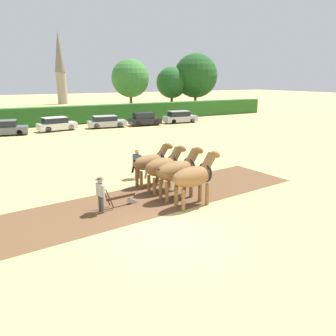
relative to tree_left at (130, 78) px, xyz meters
The scene contains 19 objects.
ground_plane 41.77m from the tree_left, 110.63° to the right, with size 240.00×240.00×0.00m, color tan.
plowed_furrow_strip 38.90m from the tree_left, 113.76° to the right, with size 20.38×4.11×0.01m, color brown.
hedgerow 16.24m from the tree_left, 159.23° to the right, with size 70.12×1.91×2.29m, color #286023.
tree_left is the anchor object (origin of this frame).
tree_center_left 7.84m from the tree_left, ahead, with size 5.15×5.15×7.58m.
tree_center 11.84m from the tree_left, ahead, with size 7.34×7.34×9.79m.
church_spire 30.21m from the tree_left, 98.55° to the left, with size 2.42×2.42×15.72m.
draft_horse_lead_left 38.95m from the tree_left, 108.30° to the right, with size 2.88×1.17×2.55m.
draft_horse_lead_right 37.82m from the tree_left, 109.08° to the right, with size 2.96×1.19×2.53m.
draft_horse_trail_left 36.71m from the tree_left, 109.90° to the right, with size 2.68×1.18×2.41m.
draft_horse_trail_right 35.60m from the tree_left, 110.78° to the right, with size 2.74×1.06×2.34m.
plow 38.61m from the tree_left, 113.11° to the right, with size 1.68×0.50×1.13m.
farmer_at_plow 39.26m from the tree_left, 114.51° to the right, with size 0.41×0.63×1.62m.
farmer_beside_team 34.25m from the tree_left, 111.96° to the right, with size 0.43×0.60×1.72m.
parked_car_center 22.20m from the tree_left, 149.38° to the right, with size 4.44×2.44×1.55m.
parked_car_center_right 17.76m from the tree_left, 141.85° to the right, with size 4.39×2.40×1.54m.
parked_car_right 14.22m from the tree_left, 125.41° to the right, with size 4.58×2.13×1.42m.
parked_car_far_right 12.63m from the tree_left, 104.39° to the right, with size 4.05×2.13×1.59m.
parked_car_end_right 12.50m from the tree_left, 78.68° to the right, with size 4.52×2.07×1.57m.
Camera 1 is at (-5.47, -9.93, 5.73)m, focal length 35.00 mm.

